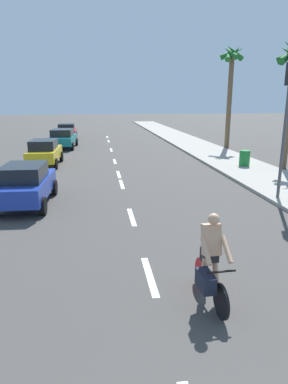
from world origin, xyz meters
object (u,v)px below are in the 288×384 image
object	(u,v)px
cyclist	(210,264)
parked_car_red	(67,131)
parked_car_yellow	(44,152)
trash_bin_far	(245,158)
parked_car_teal	(63,138)
traffic_signal	(287,107)
parked_car_blue	(26,184)
palm_tree_far	(231,72)

from	to	relation	value
cyclist	parked_car_red	size ratio (longest dim) A/B	0.43
parked_car_yellow	trash_bin_far	distance (m)	11.88
parked_car_teal	parked_car_red	xyz separation A→B (m)	(-0.22, 6.71, -0.00)
parked_car_yellow	traffic_signal	world-z (taller)	traffic_signal
cyclist	parked_car_blue	distance (m)	8.57
parked_car_blue	parked_car_teal	distance (m)	16.01
parked_car_teal	parked_car_red	bearing A→B (deg)	95.00
parked_car_teal	trash_bin_far	xyz separation A→B (m)	(11.26, -10.19, -0.25)
cyclist	parked_car_teal	xyz separation A→B (m)	(-4.85, 23.15, 0.01)
parked_car_blue	parked_car_teal	xyz separation A→B (m)	(-0.12, 16.01, 0.01)
parked_car_blue	cyclist	bearing A→B (deg)	-54.71
cyclist	trash_bin_far	distance (m)	14.46
parked_car_yellow	parked_car_teal	world-z (taller)	same
palm_tree_far	trash_bin_far	xyz separation A→B (m)	(-2.06, -8.20, -5.35)
traffic_signal	trash_bin_far	size ratio (longest dim) A/B	5.83
palm_tree_far	parked_car_teal	bearing A→B (deg)	171.52
cyclist	parked_car_blue	world-z (taller)	cyclist
traffic_signal	trash_bin_far	bearing A→B (deg)	77.26
cyclist	parked_car_red	xyz separation A→B (m)	(-5.08, 29.86, 0.01)
cyclist	parked_car_yellow	bearing A→B (deg)	-73.93
parked_car_blue	parked_car_red	distance (m)	22.72
parked_car_teal	traffic_signal	bearing A→B (deg)	-56.68
palm_tree_far	trash_bin_far	distance (m)	10.01
palm_tree_far	traffic_signal	xyz separation A→B (m)	(-3.55, -14.78, -2.33)
parked_car_teal	trash_bin_far	bearing A→B (deg)	-39.06
parked_car_teal	traffic_signal	xyz separation A→B (m)	(9.77, -16.77, 2.77)
parked_car_blue	palm_tree_far	distance (m)	19.92
parked_car_yellow	parked_car_teal	distance (m)	7.82
parked_car_blue	palm_tree_far	world-z (taller)	palm_tree_far
palm_tree_far	traffic_signal	distance (m)	15.38
parked_car_yellow	trash_bin_far	size ratio (longest dim) A/B	4.35
parked_car_red	trash_bin_far	distance (m)	20.43
trash_bin_far	traffic_signal	bearing A→B (deg)	-102.74
parked_car_teal	palm_tree_far	distance (m)	14.40
parked_car_blue	traffic_signal	world-z (taller)	traffic_signal
parked_car_yellow	parked_car_red	world-z (taller)	same
traffic_signal	palm_tree_far	bearing A→B (deg)	76.51
parked_car_red	palm_tree_far	size ratio (longest dim) A/B	0.51
cyclist	parked_car_teal	distance (m)	23.65
parked_car_blue	parked_car_teal	world-z (taller)	same
parked_car_yellow	palm_tree_far	xyz separation A→B (m)	(13.70, 5.82, 5.10)
parked_car_red	trash_bin_far	bearing A→B (deg)	-57.15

